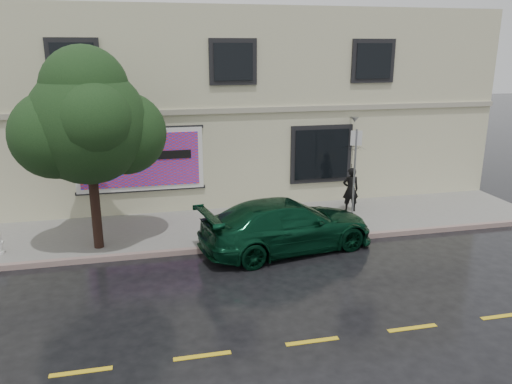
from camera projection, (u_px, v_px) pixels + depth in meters
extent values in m
plane|color=black|center=(269.00, 269.00, 13.22)|extent=(90.00, 90.00, 0.00)
cube|color=gray|center=(244.00, 225.00, 16.25)|extent=(20.00, 3.50, 0.15)
cube|color=slate|center=(256.00, 245.00, 14.61)|extent=(20.00, 0.18, 0.16)
cube|color=gold|center=(312.00, 341.00, 9.94)|extent=(19.00, 0.12, 0.01)
cube|color=beige|center=(216.00, 102.00, 20.68)|extent=(20.00, 8.00, 7.00)
cube|color=#9E9984|center=(234.00, 111.00, 16.87)|extent=(20.00, 0.12, 0.18)
cube|color=black|center=(321.00, 154.00, 18.01)|extent=(2.30, 0.10, 2.10)
cube|color=black|center=(322.00, 154.00, 17.96)|extent=(2.00, 0.05, 1.80)
cube|color=black|center=(73.00, 63.00, 15.30)|extent=(1.30, 0.05, 1.20)
cube|color=black|center=(233.00, 62.00, 16.37)|extent=(1.30, 0.05, 1.20)
cube|color=black|center=(374.00, 61.00, 17.44)|extent=(1.30, 0.05, 1.20)
cube|color=white|center=(140.00, 160.00, 16.59)|extent=(4.20, 0.06, 2.10)
cube|color=#DA3044|center=(140.00, 160.00, 16.55)|extent=(3.90, 0.04, 1.80)
cube|color=black|center=(142.00, 190.00, 16.91)|extent=(4.30, 0.10, 0.10)
cube|color=black|center=(138.00, 129.00, 16.32)|extent=(4.30, 0.10, 0.10)
cube|color=black|center=(140.00, 156.00, 16.48)|extent=(3.40, 0.02, 0.28)
imported|color=#08301C|center=(287.00, 225.00, 14.32)|extent=(5.43, 3.18, 1.48)
imported|color=black|center=(351.00, 190.00, 17.24)|extent=(0.60, 0.42, 1.55)
imported|color=black|center=(352.00, 158.00, 16.93)|extent=(1.03, 1.03, 0.67)
cylinder|color=black|center=(95.00, 206.00, 13.94)|extent=(0.27, 0.27, 2.48)
sphere|color=black|center=(88.00, 125.00, 13.31)|extent=(3.20, 3.20, 3.20)
cylinder|color=gray|center=(354.00, 174.00, 16.36)|extent=(0.06, 0.06, 2.99)
cube|color=silver|center=(356.00, 138.00, 16.03)|extent=(0.36, 0.11, 0.48)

